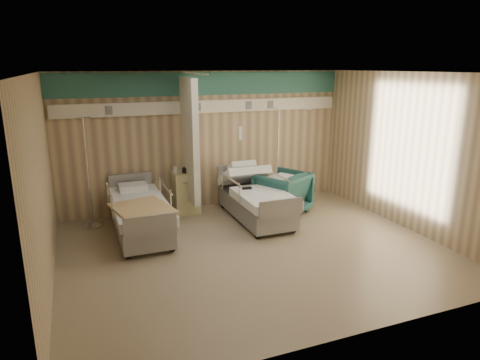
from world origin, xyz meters
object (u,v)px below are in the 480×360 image
Objects in this scene: bedside_cabinet at (186,192)px; iv_stand_left at (91,205)px; bed_left at (140,218)px; iv_stand_right at (277,185)px; bed_right at (256,204)px; visitor_armchair at (282,193)px.

iv_stand_left reaches higher than bedside_cabinet.
iv_stand_right is (3.01, 0.73, 0.11)m from bed_left.
bed_right is at bearing -14.04° from iv_stand_left.
bedside_cabinet is 1.83m from iv_stand_left.
bedside_cabinet is 0.42× the size of iv_stand_left.
bedside_cabinet is 0.41× the size of iv_stand_right.
iv_stand_left is at bearing -35.86° from visitor_armchair.
bed_right is 2.30× the size of visitor_armchair.
iv_stand_left is (-3.62, 0.57, -0.01)m from visitor_armchair.
bed_left is 2.86m from visitor_armchair.
visitor_armchair is 0.46× the size of iv_stand_left.
bed_right is 2.20m from bed_left.
iv_stand_left is at bearing 136.16° from bed_left.
bed_right and bed_left have the same top height.
visitor_armchair is at bearing -8.97° from iv_stand_left.
visitor_armchair is 0.58m from iv_stand_right.
bedside_cabinet is at bearing -48.92° from visitor_armchair.
bedside_cabinet reaches higher than bed_right.
bed_left is (-2.20, 0.00, 0.00)m from bed_right.
bedside_cabinet is 1.94m from visitor_armchair.
iv_stand_right is at bearing 41.95° from bed_right.
bedside_cabinet is 0.91× the size of visitor_armchair.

